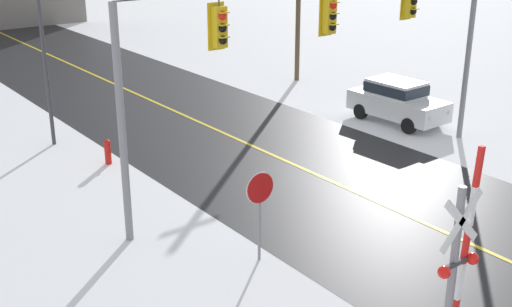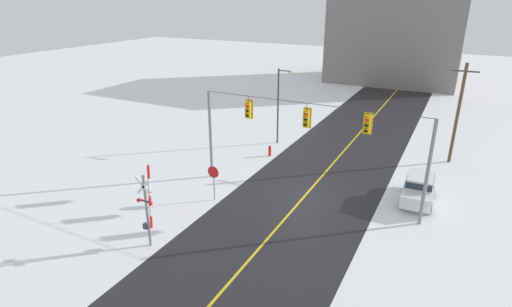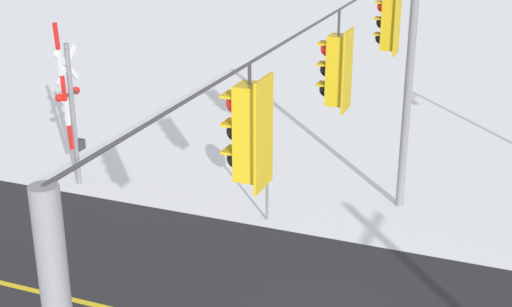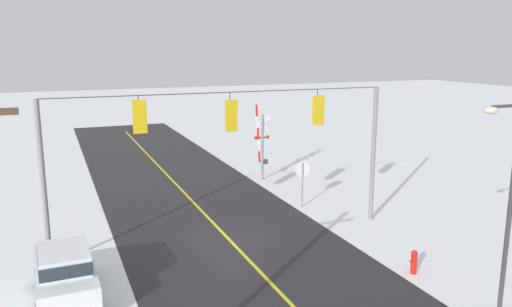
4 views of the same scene
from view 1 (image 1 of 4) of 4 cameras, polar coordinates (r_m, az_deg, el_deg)
name	(u,v)px [view 1 (image 1 of 4)]	position (r m, az deg, el deg)	size (l,w,h in m)	color
ground_plane	(325,179)	(21.49, 6.00, -2.19)	(160.00, 160.00, 0.00)	white
road_asphalt	(222,132)	(25.90, -3.01, 1.86)	(9.00, 80.00, 0.01)	black
lane_centre_line	(222,132)	(25.90, -3.01, 1.88)	(0.14, 72.00, 0.01)	gold
signal_span	(328,49)	(20.18, 6.27, 9.01)	(14.20, 0.47, 6.22)	gray
stop_sign	(260,197)	(15.81, 0.34, -3.80)	(0.80, 0.09, 2.35)	gray
railroad_crossing	(454,279)	(11.86, 16.82, -10.44)	(0.98, 0.31, 4.61)	gray
parked_car_white	(397,100)	(27.53, 12.17, 4.61)	(1.92, 4.24, 1.74)	white
streetlamp_near	(48,39)	(24.80, -17.60, 9.46)	(1.39, 0.28, 6.50)	#38383D
fire_hydrant	(108,151)	(23.03, -12.77, 0.22)	(0.24, 0.31, 0.88)	red
utility_pole	(298,3)	(33.47, 3.70, 12.97)	(1.80, 0.24, 7.64)	brown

